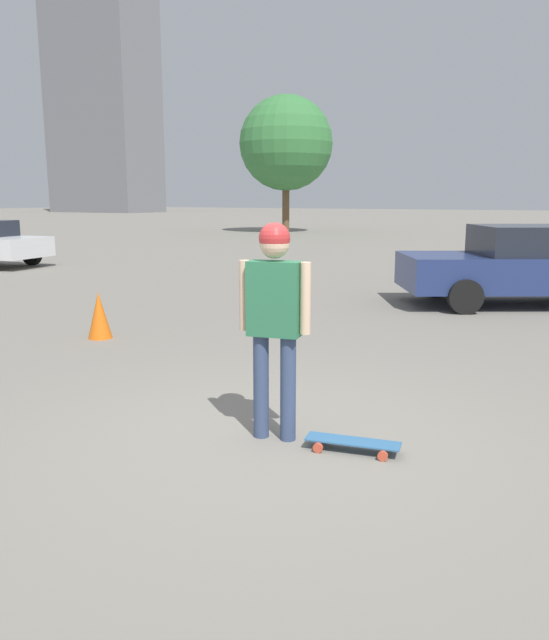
{
  "coord_description": "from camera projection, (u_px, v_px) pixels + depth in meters",
  "views": [
    {
      "loc": [
        4.31,
        2.5,
        1.99
      ],
      "look_at": [
        0.0,
        0.0,
        1.02
      ],
      "focal_mm": 35.0,
      "sensor_mm": 36.0,
      "label": 1
    }
  ],
  "objects": [
    {
      "name": "ground_plane",
      "position": [
        274.0,
        438.0,
        5.27
      ],
      "size": [
        220.0,
        220.0,
        0.0
      ],
      "primitive_type": "plane",
      "color": "gray"
    },
    {
      "name": "car_parked_near",
      "position": [
        528.0,
        265.0,
        11.72
      ],
      "size": [
        3.95,
        4.91,
        1.49
      ],
      "rotation": [
        0.0,
        0.0,
        -1.04
      ],
      "color": "navy",
      "rests_on": "ground_plane"
    },
    {
      "name": "skateboard",
      "position": [
        353.0,
        443.0,
        4.98
      ],
      "size": [
        0.37,
        0.78,
        0.09
      ],
      "rotation": [
        0.0,
        0.0,
        -1.36
      ],
      "color": "#336693",
      "rests_on": "ground_plane"
    },
    {
      "name": "building_block_distant",
      "position": [
        100.0,
        54.0,
        87.76
      ],
      "size": [
        8.02,
        15.51,
        43.82
      ],
      "color": "slate",
      "rests_on": "ground_plane"
    },
    {
      "name": "traffic_cone",
      "position": [
        99.0,
        315.0,
        8.97
      ],
      "size": [
        0.35,
        0.35,
        0.67
      ],
      "color": "orange",
      "rests_on": "ground_plane"
    },
    {
      "name": "person",
      "position": [
        274.0,
        307.0,
        5.06
      ],
      "size": [
        0.29,
        0.59,
        1.81
      ],
      "rotation": [
        0.0,
        0.0,
        1.79
      ],
      "color": "#38476B",
      "rests_on": "ground_plane"
    },
    {
      "name": "tree_distant",
      "position": [
        286.0,
        143.0,
        36.29
      ],
      "size": [
        5.45,
        5.45,
        7.87
      ],
      "color": "brown",
      "rests_on": "ground_plane"
    }
  ]
}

